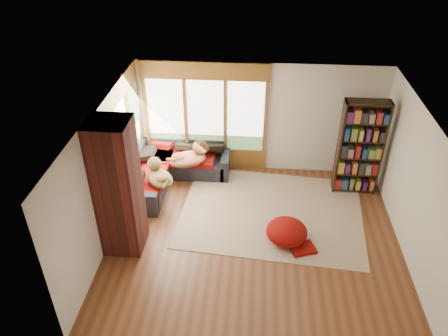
% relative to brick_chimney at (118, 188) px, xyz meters
% --- Properties ---
extents(floor, '(5.50, 5.50, 0.00)m').
position_rel_brick_chimney_xyz_m(floor, '(2.40, 0.35, -1.30)').
color(floor, '#582F18').
rests_on(floor, ground).
extents(ceiling, '(5.50, 5.50, 0.00)m').
position_rel_brick_chimney_xyz_m(ceiling, '(2.40, 0.35, 1.30)').
color(ceiling, white).
extents(wall_back, '(5.50, 0.04, 2.60)m').
position_rel_brick_chimney_xyz_m(wall_back, '(2.40, 2.85, 0.00)').
color(wall_back, silver).
rests_on(wall_back, ground).
extents(wall_front, '(5.50, 0.04, 2.60)m').
position_rel_brick_chimney_xyz_m(wall_front, '(2.40, -2.15, 0.00)').
color(wall_front, silver).
rests_on(wall_front, ground).
extents(wall_left, '(0.04, 5.00, 2.60)m').
position_rel_brick_chimney_xyz_m(wall_left, '(-0.35, 0.35, 0.00)').
color(wall_left, silver).
rests_on(wall_left, ground).
extents(wall_right, '(0.04, 5.00, 2.60)m').
position_rel_brick_chimney_xyz_m(wall_right, '(5.15, 0.35, 0.00)').
color(wall_right, silver).
rests_on(wall_right, ground).
extents(windows_back, '(2.82, 0.10, 1.90)m').
position_rel_brick_chimney_xyz_m(windows_back, '(1.20, 2.82, 0.05)').
color(windows_back, brown).
rests_on(windows_back, wall_back).
extents(windows_left, '(0.10, 2.62, 1.90)m').
position_rel_brick_chimney_xyz_m(windows_left, '(-0.32, 1.55, 0.05)').
color(windows_left, brown).
rests_on(windows_left, wall_left).
extents(roller_blind, '(0.03, 0.72, 0.90)m').
position_rel_brick_chimney_xyz_m(roller_blind, '(-0.29, 2.38, 0.45)').
color(roller_blind, '#587A4B').
rests_on(roller_blind, wall_left).
extents(brick_chimney, '(0.70, 0.70, 2.60)m').
position_rel_brick_chimney_xyz_m(brick_chimney, '(0.00, 0.00, 0.00)').
color(brick_chimney, '#471914').
rests_on(brick_chimney, ground).
extents(sectional_sofa, '(2.20, 2.20, 0.80)m').
position_rel_brick_chimney_xyz_m(sectional_sofa, '(0.45, 2.05, -1.00)').
color(sectional_sofa, black).
rests_on(sectional_sofa, ground).
extents(area_rug, '(3.92, 3.13, 0.01)m').
position_rel_brick_chimney_xyz_m(area_rug, '(2.74, 1.17, -1.29)').
color(area_rug, beige).
rests_on(area_rug, ground).
extents(bookshelf, '(0.92, 0.31, 2.14)m').
position_rel_brick_chimney_xyz_m(bookshelf, '(4.54, 2.12, -0.23)').
color(bookshelf, black).
rests_on(bookshelf, ground).
extents(pouf, '(0.99, 0.99, 0.42)m').
position_rel_brick_chimney_xyz_m(pouf, '(3.01, 0.35, -1.08)').
color(pouf, maroon).
rests_on(pouf, area_rug).
extents(dog_tan, '(0.99, 0.85, 0.48)m').
position_rel_brick_chimney_xyz_m(dog_tan, '(0.93, 2.13, -0.52)').
color(dog_tan, brown).
rests_on(dog_tan, sectional_sofa).
extents(dog_brindle, '(0.81, 0.87, 0.43)m').
position_rel_brick_chimney_xyz_m(dog_brindle, '(0.38, 1.39, -0.55)').
color(dog_brindle, '#413018').
rests_on(dog_brindle, sectional_sofa).
extents(throw_pillows, '(1.98, 1.68, 0.45)m').
position_rel_brick_chimney_xyz_m(throw_pillows, '(0.48, 2.20, -0.50)').
color(throw_pillows, black).
rests_on(throw_pillows, sectional_sofa).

